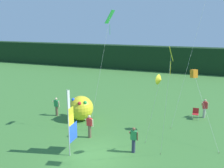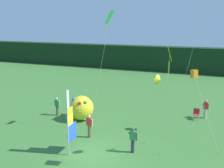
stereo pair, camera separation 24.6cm
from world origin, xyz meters
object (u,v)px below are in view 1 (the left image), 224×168
at_px(person_far_left, 134,139).
at_px(person_far_right, 56,106).
at_px(person_near_banner, 205,108).
at_px(kite_orange_box_2, 194,74).
at_px(kite_yellow_diamond_3, 170,63).
at_px(kite_green_diamond_0, 109,22).
at_px(person_mid_field, 90,126).
at_px(kite_yellow_delta_4, 160,80).
at_px(banner_flag, 71,123).
at_px(folding_chair, 196,113).
at_px(inflatable_balloon, 81,108).

relative_size(person_far_left, person_far_right, 1.03).
bearing_deg(person_near_banner, person_far_right, -162.30).
height_order(person_near_banner, person_far_right, person_near_banner).
height_order(person_far_left, kite_orange_box_2, kite_orange_box_2).
distance_m(person_near_banner, person_far_left, 8.67).
height_order(kite_orange_box_2, kite_yellow_diamond_3, kite_yellow_diamond_3).
height_order(person_far_right, kite_green_diamond_0, kite_green_diamond_0).
distance_m(person_mid_field, kite_green_diamond_0, 7.25).
bearing_deg(kite_green_diamond_0, kite_yellow_delta_4, -36.70).
distance_m(person_mid_field, person_far_right, 5.31).
bearing_deg(kite_orange_box_2, kite_yellow_diamond_3, -100.36).
height_order(banner_flag, folding_chair, banner_flag).
height_order(person_near_banner, kite_orange_box_2, kite_orange_box_2).
distance_m(banner_flag, person_mid_field, 2.58).
distance_m(person_near_banner, kite_yellow_delta_4, 9.06).
distance_m(person_near_banner, kite_orange_box_2, 4.97).
relative_size(person_mid_field, inflatable_balloon, 0.82).
height_order(person_far_right, folding_chair, person_far_right).
distance_m(person_far_right, kite_green_diamond_0, 8.70).
xyz_separation_m(banner_flag, kite_yellow_diamond_3, (5.58, 0.12, 3.89)).
bearing_deg(folding_chair, person_mid_field, -137.53).
distance_m(banner_flag, person_near_banner, 11.83).
xyz_separation_m(person_near_banner, kite_green_diamond_0, (-6.74, -4.71, 6.95)).
relative_size(folding_chair, kite_orange_box_2, 0.19).
relative_size(person_mid_field, kite_yellow_delta_4, 0.33).
relative_size(person_mid_field, person_far_left, 1.00).
relative_size(banner_flag, folding_chair, 4.61).
bearing_deg(person_mid_field, banner_flag, -92.62).
height_order(banner_flag, kite_yellow_diamond_3, kite_yellow_diamond_3).
distance_m(person_far_left, folding_chair, 7.92).
relative_size(person_near_banner, kite_yellow_delta_4, 0.32).
height_order(person_mid_field, person_far_left, same).
bearing_deg(folding_chair, kite_green_diamond_0, -145.29).
height_order(person_mid_field, kite_yellow_diamond_3, kite_yellow_diamond_3).
bearing_deg(person_near_banner, person_far_left, -117.85).
relative_size(banner_flag, kite_orange_box_2, 0.88).
relative_size(person_near_banner, kite_yellow_diamond_3, 0.24).
distance_m(kite_green_diamond_0, kite_yellow_delta_4, 6.01).
bearing_deg(person_far_left, person_far_right, 153.70).
bearing_deg(person_near_banner, kite_green_diamond_0, -145.04).
bearing_deg(banner_flag, person_near_banner, 50.14).
xyz_separation_m(person_far_right, kite_orange_box_2, (10.92, 0.36, 3.47)).
height_order(person_near_banner, person_far_left, person_far_left).
bearing_deg(person_far_left, kite_green_diamond_0, 132.34).
bearing_deg(person_far_left, inflatable_balloon, 145.56).
distance_m(kite_yellow_diamond_3, kite_yellow_delta_4, 1.75).
height_order(banner_flag, kite_orange_box_2, kite_orange_box_2).
distance_m(inflatable_balloon, kite_orange_box_2, 9.16).
relative_size(banner_flag, kite_yellow_delta_4, 0.82).
bearing_deg(person_far_right, person_mid_field, -33.23).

